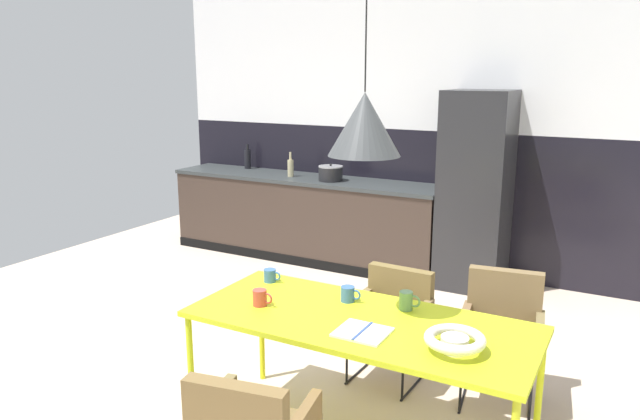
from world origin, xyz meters
TOP-DOWN VIEW (x-y plane):
  - ground_plane at (0.00, 0.00)m, footprint 7.95×7.95m
  - back_wall_splashback_dark at (0.00, 3.00)m, footprint 6.08×0.12m
  - back_wall_panel_upper at (0.00, 3.00)m, footprint 6.08×0.12m
  - kitchen_counter at (-1.34, 2.64)m, footprint 3.13×0.63m
  - refrigerator_column at (0.54, 2.64)m, footprint 0.60×0.60m
  - dining_table at (0.67, -0.21)m, footprint 1.85×0.79m
  - armchair_by_stool at (0.53, 0.60)m, footprint 0.51×0.49m
  - armchair_facing_counter at (1.24, 0.67)m, footprint 0.54×0.53m
  - fruit_bowl at (1.22, -0.34)m, footprint 0.29×0.29m
  - open_book at (0.76, -0.37)m, footprint 0.26×0.24m
  - mug_short_terracotta at (0.84, 0.03)m, footprint 0.12×0.07m
  - mug_white_ceramic at (0.51, -0.02)m, footprint 0.12×0.08m
  - mug_dark_espresso at (-0.07, 0.04)m, footprint 0.12×0.08m
  - mug_glass_clear at (0.10, -0.31)m, footprint 0.12×0.08m
  - cooking_pot at (-0.97, 2.57)m, footprint 0.26×0.26m
  - bottle_vinegar_dark at (-2.22, 2.82)m, footprint 0.08×0.08m
  - bottle_spice_small at (-1.48, 2.59)m, footprint 0.07×0.07m
  - pendant_lamp_over_table_near at (0.67, -0.20)m, footprint 0.37×0.37m

SIDE VIEW (x-z plane):
  - ground_plane at x=0.00m, z-range 0.00..0.00m
  - kitchen_counter at x=-1.34m, z-range 0.00..0.92m
  - armchair_by_stool at x=0.53m, z-range 0.11..0.84m
  - armchair_facing_counter at x=1.24m, z-range 0.10..0.92m
  - dining_table at x=0.67m, z-range 0.33..1.08m
  - back_wall_splashback_dark at x=0.00m, z-range 0.00..1.45m
  - open_book at x=0.76m, z-range 0.75..0.77m
  - mug_dark_espresso at x=-0.07m, z-range 0.75..0.83m
  - mug_white_ceramic at x=0.51m, z-range 0.75..0.84m
  - mug_glass_clear at x=0.10m, z-range 0.75..0.84m
  - mug_short_terracotta at x=0.84m, z-range 0.75..0.86m
  - fruit_bowl at x=1.22m, z-range 0.76..0.85m
  - refrigerator_column at x=0.54m, z-range 0.00..1.87m
  - cooking_pot at x=-0.97m, z-range 0.90..1.09m
  - bottle_spice_small at x=-1.48m, z-range 0.88..1.15m
  - bottle_vinegar_dark at x=-2.22m, z-range 0.89..1.18m
  - pendant_lamp_over_table_near at x=0.67m, z-range 1.16..2.40m
  - back_wall_panel_upper at x=0.00m, z-range 1.45..2.91m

